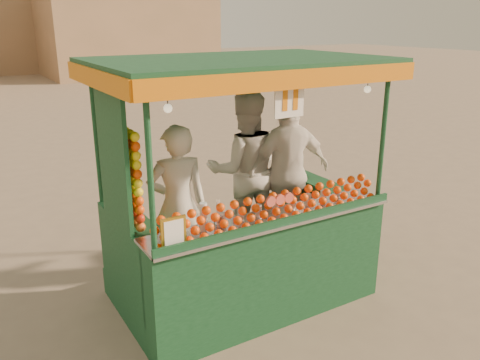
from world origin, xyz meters
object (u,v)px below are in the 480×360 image
vendor_left (178,205)px  vendor_right (288,172)px  juice_cart (240,229)px  vendor_middle (245,170)px

vendor_left → vendor_right: vendor_right is taller
juice_cart → vendor_left: (-0.59, 0.28, 0.30)m
vendor_middle → vendor_right: (0.43, -0.30, -0.01)m
vendor_left → vendor_right: size_ratio=0.90×
juice_cart → vendor_middle: 0.94m
vendor_left → vendor_middle: vendor_middle is taller
juice_cart → vendor_right: bearing=23.4°
juice_cart → vendor_middle: bearing=55.1°
juice_cart → vendor_middle: (0.48, 0.69, 0.41)m
juice_cart → vendor_middle: size_ratio=1.51×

